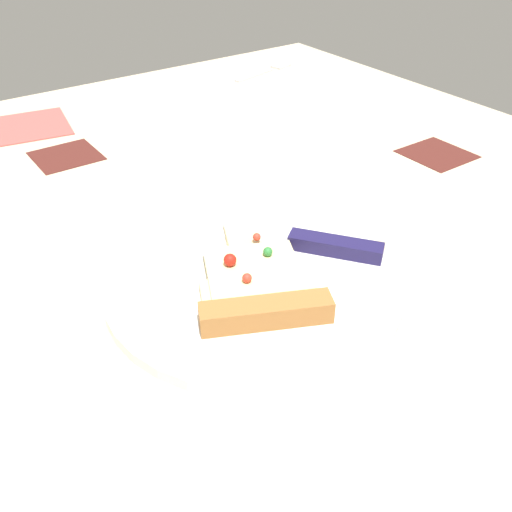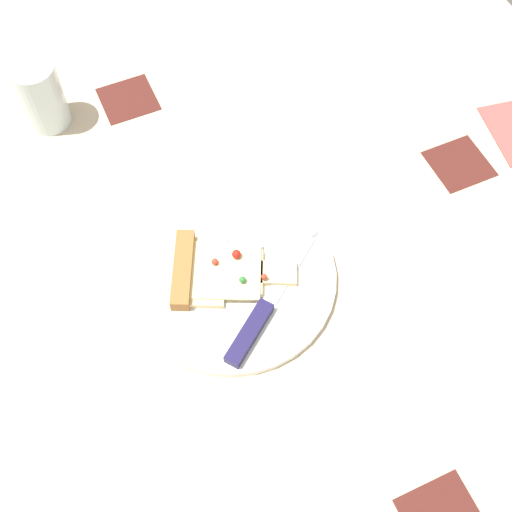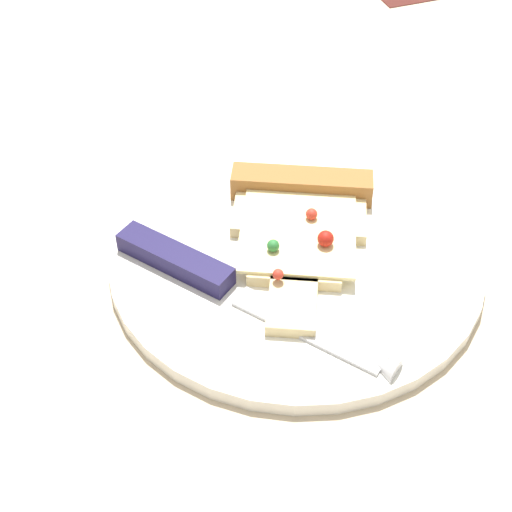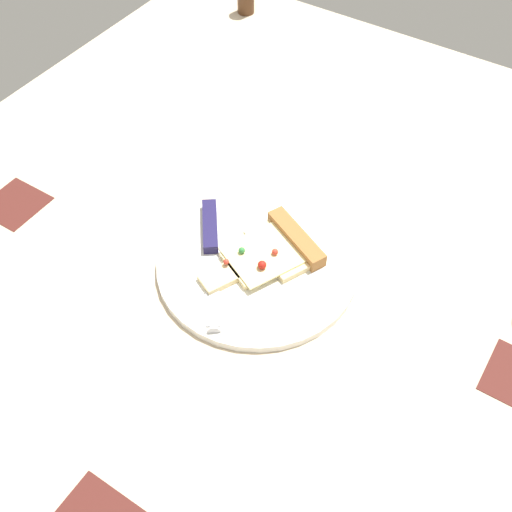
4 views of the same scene
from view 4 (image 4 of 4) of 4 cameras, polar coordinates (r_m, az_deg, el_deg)
The scene contains 4 objects.
ground_plane at distance 93.01cm, azimuth 4.24°, elevation -3.61°, with size 141.93×141.93×3.00cm.
plate at distance 93.63cm, azimuth 0.08°, elevation -0.78°, with size 29.90×29.90×1.24cm, color white.
pizza_slice at distance 93.45cm, azimuth 1.44°, elevation 0.41°, with size 19.06×14.83×2.59cm.
knife at distance 94.18cm, azimuth -4.11°, elevation 0.60°, with size 20.46×16.08×2.45cm.
Camera 4 is at (49.72, 23.86, 73.40)cm, focal length 44.17 mm.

